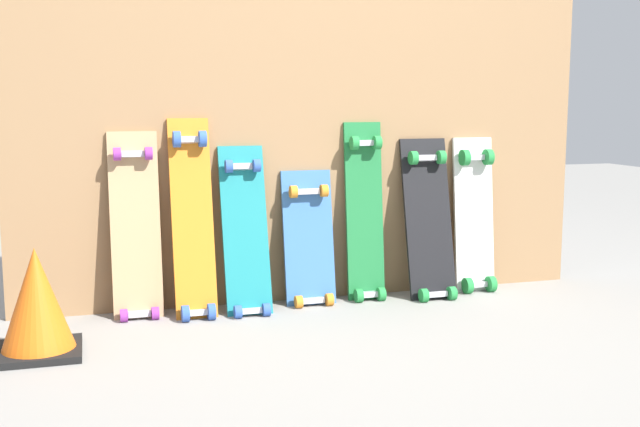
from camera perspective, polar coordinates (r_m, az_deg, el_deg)
The scene contains 10 objects.
ground_plane at distance 3.34m, azimuth -0.35°, elevation -6.43°, with size 12.00×12.00×0.00m, color gray.
plywood_wall_panel at distance 3.30m, azimuth -0.71°, elevation 7.52°, with size 2.48×0.04×1.61m, color #99724C.
skateboard_natural at distance 3.13m, azimuth -13.37°, elevation -1.47°, with size 0.19×0.17×0.80m.
skateboard_orange at distance 3.11m, azimuth -9.31°, elevation -0.90°, with size 0.16×0.24×0.85m.
skateboard_teal at distance 3.15m, azimuth -5.47°, elevation -1.84°, with size 0.18×0.25×0.74m.
skateboard_blue at distance 3.26m, azimuth -0.80°, elevation -2.39°, with size 0.21×0.17×0.63m.
skateboard_green at distance 3.33m, azimuth 3.32°, elevation -0.40°, with size 0.16×0.16×0.82m.
skateboard_black at distance 3.40m, azimuth 8.01°, elevation -0.92°, with size 0.21×0.23×0.75m.
skateboard_white at distance 3.55m, azimuth 11.26°, elevation -0.54°, with size 0.19×0.15×0.75m.
traffic_cone at distance 2.77m, azimuth -20.07°, elevation -6.17°, with size 0.28×0.28×0.37m.
Camera 1 is at (-0.91, -3.10, 0.84)m, focal length 43.60 mm.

